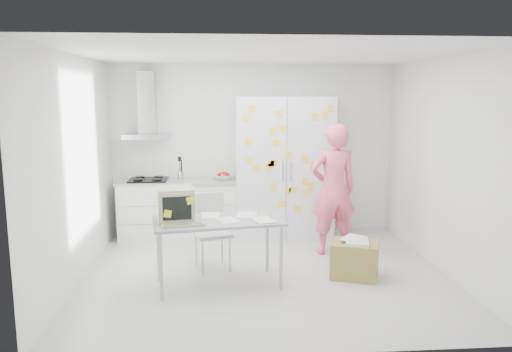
{
  "coord_description": "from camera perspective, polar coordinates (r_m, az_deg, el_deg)",
  "views": [
    {
      "loc": [
        -0.58,
        -5.98,
        2.25
      ],
      "look_at": [
        -0.06,
        0.75,
        1.13
      ],
      "focal_mm": 35.0,
      "sensor_mm": 36.0,
      "label": 1
    }
  ],
  "objects": [
    {
      "name": "walls",
      "position": [
        6.78,
        0.5,
        1.83
      ],
      "size": [
        4.52,
        4.01,
        2.7
      ],
      "color": "white",
      "rests_on": "ground"
    },
    {
      "name": "person",
      "position": [
        7.04,
        8.8,
        -1.54
      ],
      "size": [
        0.73,
        0.53,
        1.84
      ],
      "primitive_type": "imported",
      "rotation": [
        0.0,
        0.0,
        3.28
      ],
      "color": "#F76082",
      "rests_on": "ground"
    },
    {
      "name": "counter_run",
      "position": [
        7.9,
        -8.84,
        -3.66
      ],
      "size": [
        1.84,
        0.63,
        1.28
      ],
      "color": "white",
      "rests_on": "ground"
    },
    {
      "name": "desk",
      "position": [
        5.8,
        -7.41,
        -4.1
      ],
      "size": [
        1.58,
        0.97,
        1.18
      ],
      "rotation": [
        0.0,
        0.0,
        0.16
      ],
      "color": "#909299",
      "rests_on": "ground"
    },
    {
      "name": "floor",
      "position": [
        6.42,
        1.04,
        -11.17
      ],
      "size": [
        4.5,
        4.0,
        0.02
      ],
      "primitive_type": "cube",
      "color": "silver",
      "rests_on": "ground"
    },
    {
      "name": "tall_cabinet",
      "position": [
        7.81,
        3.18,
        0.97
      ],
      "size": [
        1.5,
        0.68,
        2.2
      ],
      "color": "silver",
      "rests_on": "ground"
    },
    {
      "name": "cardboard_box",
      "position": [
        6.34,
        11.22,
        -9.3
      ],
      "size": [
        0.68,
        0.61,
        0.49
      ],
      "rotation": [
        0.0,
        0.0,
        -0.37
      ],
      "color": "olive",
      "rests_on": "ground"
    },
    {
      "name": "range_hood",
      "position": [
        7.89,
        -12.34,
        7.12
      ],
      "size": [
        0.7,
        0.48,
        1.01
      ],
      "color": "silver",
      "rests_on": "walls"
    },
    {
      "name": "ceiling",
      "position": [
        6.02,
        1.12,
        13.74
      ],
      "size": [
        4.5,
        4.0,
        0.02
      ],
      "primitive_type": "cube",
      "color": "white",
      "rests_on": "walls"
    },
    {
      "name": "chair",
      "position": [
        6.51,
        -5.19,
        -5.73
      ],
      "size": [
        0.54,
        0.54,
        0.97
      ],
      "rotation": [
        0.0,
        0.0,
        0.27
      ],
      "color": "beige",
      "rests_on": "ground"
    }
  ]
}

